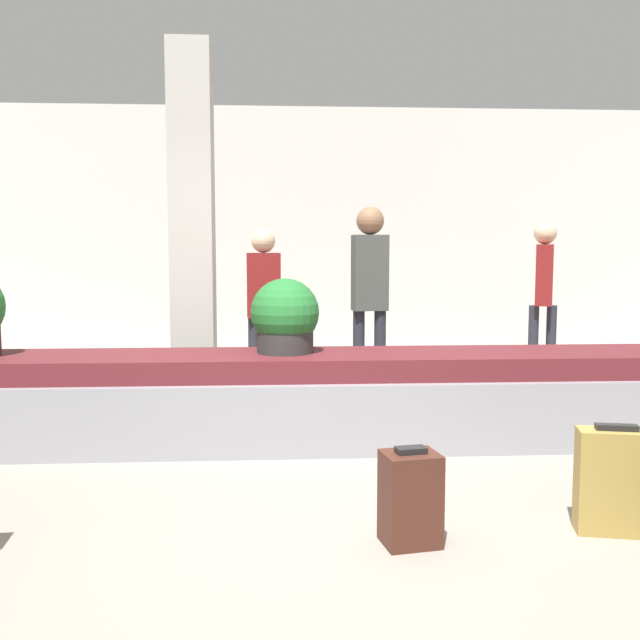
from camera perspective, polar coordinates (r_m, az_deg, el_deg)
name	(u,v)px	position (r m, az deg, el deg)	size (l,w,h in m)	color
ground_plane	(337,520)	(3.98, 1.41, -15.68)	(18.00, 18.00, 0.00)	gray
back_wall	(302,237)	(8.98, -1.43, 6.62)	(18.00, 0.06, 3.20)	silver
carousel	(320,399)	(5.40, 0.00, -6.37)	(8.30, 0.92, 0.68)	gray
pillar	(193,232)	(6.29, -10.16, 6.94)	(0.36, 0.36, 3.20)	beige
suitcase_1	(410,498)	(3.64, 7.23, -13.95)	(0.30, 0.27, 0.49)	#472319
suitcase_2	(614,481)	(4.02, 22.49, -11.82)	(0.40, 0.25, 0.57)	#A3843D
potted_plant_0	(285,318)	(5.35, -2.82, 0.18)	(0.52, 0.52, 0.56)	#2D2D2D
traveler_0	(264,298)	(6.94, -4.52, 1.77)	(0.33, 0.23, 1.65)	#282833
traveler_1	(370,285)	(6.64, 4.00, 2.83)	(0.34, 0.26, 1.84)	#282833
traveler_2	(544,286)	(8.15, 17.47, 2.63)	(0.31, 0.36, 1.75)	#282833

